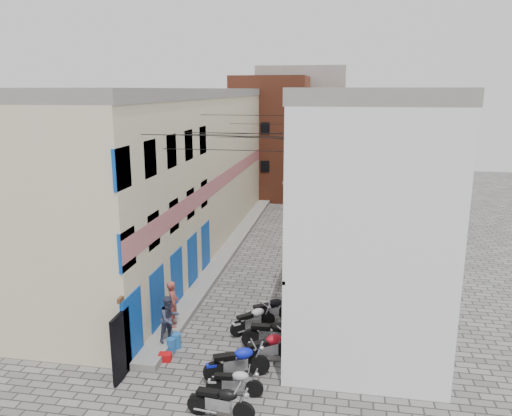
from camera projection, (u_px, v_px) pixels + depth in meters
The scene contains 21 objects.
ground at pixel (203, 378), 15.87m from camera, with size 90.00×90.00×0.00m, color #585553.
plinth at pixel (231, 247), 28.64m from camera, with size 0.90×26.00×0.25m, color gray.
building_left at pixel (179, 170), 28.07m from camera, with size 5.10×27.00×9.00m.
building_right at pixel (360, 175), 26.42m from camera, with size 5.94×26.00×9.00m.
building_far_brick_left at pixel (271, 138), 41.86m from camera, with size 6.00×6.00×10.00m, color brown.
building_far_brick_right at pixel (331, 148), 43.16m from camera, with size 5.00×6.00×8.00m, color brown.
building_far_concrete at pixel (301, 127), 47.15m from camera, with size 8.00×5.00×11.00m, color gray.
far_shopfront at pixel (290, 189), 39.73m from camera, with size 2.00×0.30×2.40m, color black.
overhead_wires at pixel (248, 133), 21.54m from camera, with size 5.80×13.02×1.32m.
motorcycle_a at pixel (221, 400), 13.80m from camera, with size 0.63×1.98×1.15m, color black, non-canonical shape.
motorcycle_b at pixel (234, 381), 14.82m from camera, with size 0.55×1.74×1.01m, color #A5A5AA, non-canonical shape.
motorcycle_c at pixel (237, 361), 15.71m from camera, with size 0.68×2.16×1.25m, color #0C18B8, non-canonical shape.
motorcycle_d at pixel (268, 347), 16.60m from camera, with size 0.66×2.08×1.20m, color maroon, non-canonical shape.
motorcycle_e at pixel (272, 332), 17.53m from camera, with size 0.69×2.17×1.26m, color black, non-canonical shape.
motorcycle_f at pixel (253, 318), 18.75m from camera, with size 0.61×1.92×1.11m, color #B2B3B7, non-canonical shape.
motorcycle_g at pixel (270, 309), 19.48m from camera, with size 0.64×2.03×1.18m, color black, non-canonical shape.
person_a at pixel (173, 304), 18.67m from camera, with size 0.65×0.42×1.77m, color #A0453A.
person_b at pixel (169, 318), 17.59m from camera, with size 0.81×0.63×1.66m, color #363951.
water_jug_near at pixel (171, 345), 17.42m from camera, with size 0.31×0.31×0.49m, color #2461B4.
water_jug_far at pixel (176, 341), 17.68m from camera, with size 0.35×0.35×0.54m, color #2368B3.
red_crate at pixel (165, 357), 16.86m from camera, with size 0.42×0.32×0.26m, color red.
Camera 1 is at (4.14, -13.66, 8.96)m, focal length 35.00 mm.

